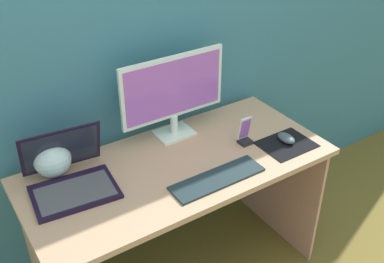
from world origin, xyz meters
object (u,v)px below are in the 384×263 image
phone_in_dock (245,134)px  fishbowl (52,159)px  mouse (286,138)px  monitor (173,92)px  keyboard_external (217,179)px  laptop (70,177)px

phone_in_dock → fishbowl: bearing=162.7°
mouse → monitor: bearing=140.8°
monitor → fishbowl: monitor is taller
monitor → fishbowl: 0.61m
monitor → mouse: 0.58m
keyboard_external → mouse: size_ratio=4.23×
fishbowl → phone_in_dock: 0.87m
laptop → phone_in_dock: bearing=-9.4°
keyboard_external → mouse: 0.45m
mouse → laptop: bearing=167.8°
laptop → fishbowl: laptop is taller
fishbowl → mouse: fishbowl is taller
monitor → laptop: bearing=-168.6°
keyboard_external → monitor: bearing=85.4°
laptop → phone_in_dock: (0.80, -0.13, 0.00)m
monitor → mouse: (0.41, -0.35, -0.21)m
fishbowl → phone_in_dock: fishbowl is taller
laptop → mouse: bearing=-13.5°
mouse → phone_in_dock: phone_in_dock is taller
laptop → fishbowl: bearing=102.5°
laptop → fishbowl: size_ratio=2.29×
fishbowl → monitor: bearing=-1.1°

